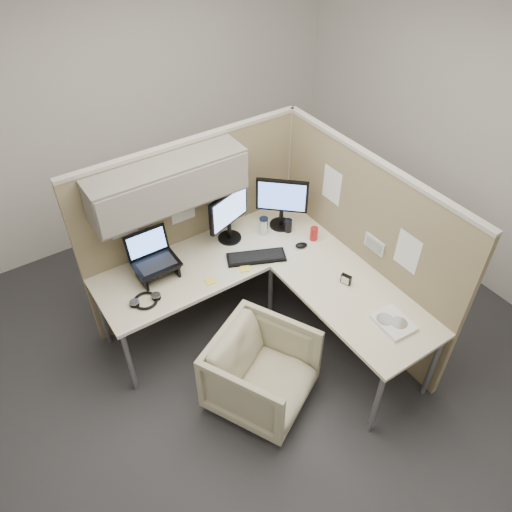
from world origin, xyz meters
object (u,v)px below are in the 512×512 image
keyboard (256,257)px  office_chair (262,370)px  desk (267,279)px  monitor_left (229,213)px

keyboard → office_chair: bearing=-96.6°
desk → office_chair: (-0.39, -0.50, -0.33)m
monitor_left → keyboard: monitor_left is taller
desk → office_chair: size_ratio=2.81×
monitor_left → desk: bearing=-107.8°
office_chair → keyboard: size_ratio=1.49×
desk → keyboard: size_ratio=4.19×
desk → office_chair: desk is taller
desk → monitor_left: bearing=91.1°
office_chair → monitor_left: bearing=42.6°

